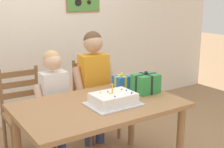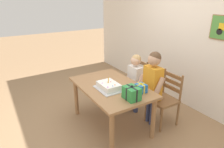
# 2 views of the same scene
# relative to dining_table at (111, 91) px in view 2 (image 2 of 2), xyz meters

# --- Properties ---
(ground_plane) EXTENTS (20.00, 20.00, 0.00)m
(ground_plane) POSITION_rel_dining_table_xyz_m (0.00, 0.00, -0.64)
(ground_plane) COLOR #997551
(back_wall) EXTENTS (6.40, 0.11, 2.60)m
(back_wall) POSITION_rel_dining_table_xyz_m (0.00, 1.70, 0.66)
(back_wall) COLOR silver
(back_wall) RESTS_ON ground
(dining_table) EXTENTS (1.42, 0.90, 0.73)m
(dining_table) POSITION_rel_dining_table_xyz_m (0.00, 0.00, 0.00)
(dining_table) COLOR #9E7047
(dining_table) RESTS_ON ground
(birthday_cake) EXTENTS (0.44, 0.34, 0.19)m
(birthday_cake) POSITION_rel_dining_table_xyz_m (0.08, -0.09, 0.15)
(birthday_cake) COLOR silver
(birthday_cake) RESTS_ON dining_table
(gift_box_red_large) EXTENTS (0.24, 0.19, 0.22)m
(gift_box_red_large) POSITION_rel_dining_table_xyz_m (0.53, 0.02, 0.19)
(gift_box_red_large) COLOR #2D8E42
(gift_box_red_large) RESTS_ON dining_table
(gift_box_beside_cake) EXTENTS (0.16, 0.15, 0.16)m
(gift_box_beside_cake) POSITION_rel_dining_table_xyz_m (0.42, 0.27, 0.16)
(gift_box_beside_cake) COLOR #286BB7
(gift_box_beside_cake) RESTS_ON dining_table
(chair_left) EXTENTS (0.43, 0.43, 0.92)m
(chair_left) POSITION_rel_dining_table_xyz_m (-0.42, 0.81, -0.17)
(chair_left) COLOR brown
(chair_left) RESTS_ON ground
(chair_right) EXTENTS (0.42, 0.42, 0.92)m
(chair_right) POSITION_rel_dining_table_xyz_m (0.42, 0.81, -0.17)
(chair_right) COLOR brown
(chair_right) RESTS_ON ground
(child_older) EXTENTS (0.47, 0.27, 1.28)m
(child_older) POSITION_rel_dining_table_xyz_m (0.30, 0.62, 0.15)
(child_older) COLOR #38426B
(child_older) RESTS_ON ground
(child_younger) EXTENTS (0.40, 0.23, 1.13)m
(child_younger) POSITION_rel_dining_table_xyz_m (-0.16, 0.62, 0.05)
(child_younger) COLOR #38426B
(child_younger) RESTS_ON ground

